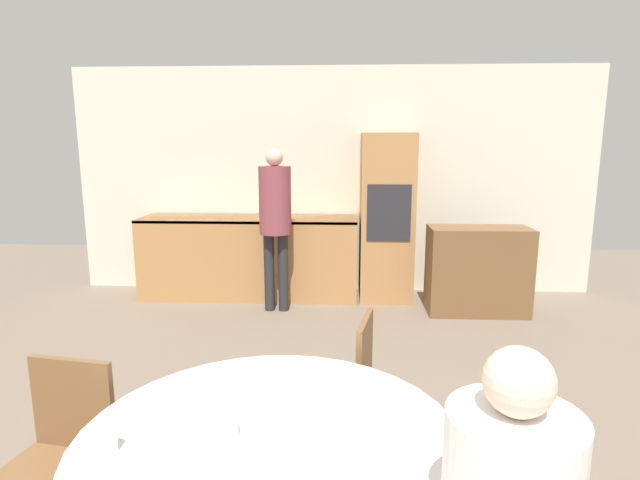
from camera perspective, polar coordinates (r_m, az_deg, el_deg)
name	(u,v)px	position (r m, az deg, el deg)	size (l,w,h in m)	color
wall_back	(333,181)	(5.88, 1.53, 6.72)	(6.03, 0.05, 2.60)	beige
kitchen_counter	(250,256)	(5.76, -8.05, -1.81)	(2.44, 0.60, 0.91)	#AD7A47
oven_unit	(386,218)	(5.61, 7.59, 2.55)	(0.58, 0.59, 1.84)	#AD7A47
sideboard	(478,271)	(5.38, 17.57, -3.35)	(1.01, 0.45, 0.90)	brown
chair_far_left	(60,451)	(2.47, -27.57, -20.63)	(0.46, 0.46, 0.84)	brown
chair_far_right	(345,382)	(2.76, 2.93, -15.93)	(0.47, 0.47, 0.84)	brown
person_standing	(275,212)	(5.11, -5.14, 3.25)	(0.33, 0.33, 1.68)	#262628
cup	(108,440)	(1.89, -23.10, -20.24)	(0.06, 0.06, 0.09)	silver
bowl_centre	(217,430)	(1.87, -11.69, -20.47)	(0.15, 0.15, 0.05)	white
salt_shaker	(332,459)	(1.67, 1.44, -23.73)	(0.03, 0.03, 0.09)	white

